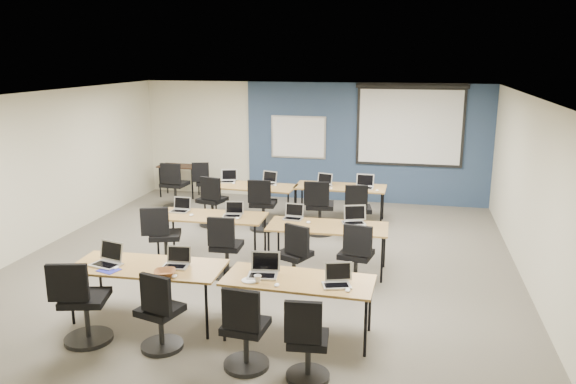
% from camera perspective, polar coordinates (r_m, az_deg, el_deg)
% --- Properties ---
extents(floor, '(8.00, 9.00, 0.02)m').
position_cam_1_polar(floor, '(9.09, -2.73, -7.52)').
color(floor, '#6B6354').
rests_on(floor, ground).
extents(ceiling, '(8.00, 9.00, 0.02)m').
position_cam_1_polar(ceiling, '(8.49, -2.94, 9.70)').
color(ceiling, white).
rests_on(ceiling, ground).
extents(wall_back, '(8.00, 0.04, 2.70)m').
position_cam_1_polar(wall_back, '(13.01, 2.42, 5.15)').
color(wall_back, beige).
rests_on(wall_back, ground).
extents(wall_front, '(8.00, 0.04, 2.70)m').
position_cam_1_polar(wall_front, '(4.73, -17.67, -11.30)').
color(wall_front, beige).
rests_on(wall_front, ground).
extents(wall_left, '(0.04, 9.00, 2.70)m').
position_cam_1_polar(wall_left, '(10.47, -24.46, 1.79)').
color(wall_left, beige).
rests_on(wall_left, ground).
extents(wall_right, '(0.04, 9.00, 2.70)m').
position_cam_1_polar(wall_right, '(8.58, 23.90, -0.58)').
color(wall_right, beige).
rests_on(wall_right, ground).
extents(blue_accent_panel, '(5.50, 0.04, 2.70)m').
position_cam_1_polar(blue_accent_panel, '(12.83, 7.92, 4.90)').
color(blue_accent_panel, '#3D5977').
rests_on(blue_accent_panel, wall_back).
extents(whiteboard, '(1.28, 0.03, 0.98)m').
position_cam_1_polar(whiteboard, '(12.98, 1.06, 5.58)').
color(whiteboard, silver).
rests_on(whiteboard, wall_back).
extents(projector_screen, '(2.40, 0.10, 1.82)m').
position_cam_1_polar(projector_screen, '(12.65, 12.30, 7.05)').
color(projector_screen, black).
rests_on(projector_screen, wall_back).
extents(training_table_front_left, '(1.90, 0.79, 0.73)m').
position_cam_1_polar(training_table_front_left, '(7.32, -14.02, -7.56)').
color(training_table_front_left, '#975C35').
rests_on(training_table_front_left, floor).
extents(training_table_front_right, '(1.77, 0.74, 0.73)m').
position_cam_1_polar(training_table_front_right, '(6.70, 1.05, -9.20)').
color(training_table_front_right, '#925937').
rests_on(training_table_front_right, floor).
extents(training_table_mid_left, '(1.78, 0.74, 0.73)m').
position_cam_1_polar(training_table_mid_left, '(9.33, -7.78, -2.64)').
color(training_table_mid_left, olive).
rests_on(training_table_mid_left, floor).
extents(training_table_mid_right, '(1.85, 0.77, 0.73)m').
position_cam_1_polar(training_table_mid_right, '(8.72, 4.05, -3.71)').
color(training_table_mid_right, brown).
rests_on(training_table_mid_right, floor).
extents(training_table_back_left, '(1.84, 0.77, 0.73)m').
position_cam_1_polar(training_table_back_left, '(11.37, -3.87, 0.45)').
color(training_table_back_left, '#A76C3D').
rests_on(training_table_back_left, floor).
extents(training_table_back_right, '(1.81, 0.75, 0.73)m').
position_cam_1_polar(training_table_back_right, '(11.32, 5.33, 0.36)').
color(training_table_back_right, '#A77C46').
rests_on(training_table_back_right, floor).
extents(laptop_0, '(0.36, 0.31, 0.27)m').
position_cam_1_polar(laptop_0, '(7.47, -17.84, -6.51)').
color(laptop_0, '#A7A7AA').
rests_on(laptop_0, training_table_front_left).
extents(mouse_0, '(0.06, 0.09, 0.03)m').
position_cam_1_polar(mouse_0, '(7.31, -17.06, -7.36)').
color(mouse_0, white).
rests_on(mouse_0, training_table_front_left).
extents(task_chair_0, '(0.57, 0.57, 1.04)m').
position_cam_1_polar(task_chair_0, '(7.07, -20.16, -11.06)').
color(task_chair_0, black).
rests_on(task_chair_0, floor).
extents(laptop_1, '(0.31, 0.26, 0.24)m').
position_cam_1_polar(laptop_1, '(7.19, -11.25, -6.94)').
color(laptop_1, '#A5A5AA').
rests_on(laptop_1, training_table_front_left).
extents(mouse_1, '(0.08, 0.11, 0.04)m').
position_cam_1_polar(mouse_1, '(6.87, -11.47, -8.37)').
color(mouse_1, white).
rests_on(mouse_1, training_table_front_left).
extents(task_chair_1, '(0.50, 0.49, 0.97)m').
position_cam_1_polar(task_chair_1, '(6.67, -12.90, -12.37)').
color(task_chair_1, black).
rests_on(task_chair_1, floor).
extents(laptop_2, '(0.35, 0.30, 0.27)m').
position_cam_1_polar(laptop_2, '(6.79, -2.49, -7.91)').
color(laptop_2, silver).
rests_on(laptop_2, training_table_front_right).
extents(mouse_2, '(0.08, 0.11, 0.03)m').
position_cam_1_polar(mouse_2, '(6.50, -1.15, -9.43)').
color(mouse_2, white).
rests_on(mouse_2, training_table_front_right).
extents(task_chair_2, '(0.50, 0.50, 0.98)m').
position_cam_1_polar(task_chair_2, '(6.17, -4.42, -14.27)').
color(task_chair_2, black).
rests_on(task_chair_2, floor).
extents(laptop_3, '(0.32, 0.27, 0.24)m').
position_cam_1_polar(laptop_3, '(6.54, 5.02, -8.87)').
color(laptop_3, '#B7B6C5').
rests_on(laptop_3, training_table_front_right).
extents(mouse_3, '(0.08, 0.10, 0.03)m').
position_cam_1_polar(mouse_3, '(6.40, 6.10, -9.89)').
color(mouse_3, white).
rests_on(mouse_3, training_table_front_right).
extents(task_chair_3, '(0.46, 0.46, 0.95)m').
position_cam_1_polar(task_chair_3, '(5.96, 1.91, -15.45)').
color(task_chair_3, black).
rests_on(task_chair_3, floor).
extents(laptop_4, '(0.30, 0.26, 0.23)m').
position_cam_1_polar(laptop_4, '(9.63, -10.86, -1.60)').
color(laptop_4, '#A9A8AD').
rests_on(laptop_4, training_table_mid_left).
extents(mouse_4, '(0.07, 0.11, 0.04)m').
position_cam_1_polar(mouse_4, '(9.34, -9.79, -2.32)').
color(mouse_4, white).
rests_on(mouse_4, training_table_mid_left).
extents(task_chair_4, '(0.55, 0.53, 1.01)m').
position_cam_1_polar(task_chair_4, '(9.14, -12.55, -4.95)').
color(task_chair_4, black).
rests_on(task_chair_4, floor).
extents(laptop_5, '(0.30, 0.26, 0.23)m').
position_cam_1_polar(laptop_5, '(9.22, -5.60, -2.10)').
color(laptop_5, silver).
rests_on(laptop_5, training_table_mid_left).
extents(mouse_5, '(0.08, 0.10, 0.03)m').
position_cam_1_polar(mouse_5, '(9.07, -5.17, -2.67)').
color(mouse_5, white).
rests_on(mouse_5, training_table_mid_left).
extents(task_chair_5, '(0.50, 0.50, 0.98)m').
position_cam_1_polar(task_chair_5, '(8.57, -6.37, -6.06)').
color(task_chair_5, black).
rests_on(task_chair_5, floor).
extents(laptop_6, '(0.30, 0.26, 0.23)m').
position_cam_1_polar(laptop_6, '(9.04, 0.56, -2.36)').
color(laptop_6, '#A9A9AF').
rests_on(laptop_6, training_table_mid_right).
extents(mouse_6, '(0.10, 0.12, 0.04)m').
position_cam_1_polar(mouse_6, '(8.82, 2.09, -3.09)').
color(mouse_6, white).
rests_on(mouse_6, training_table_mid_right).
extents(task_chair_6, '(0.52, 0.49, 0.97)m').
position_cam_1_polar(task_chair_6, '(8.19, 0.68, -6.96)').
color(task_chair_6, black).
rests_on(task_chair_6, floor).
extents(laptop_7, '(0.35, 0.30, 0.27)m').
position_cam_1_polar(laptop_7, '(8.87, 6.73, -2.73)').
color(laptop_7, '#A7A8B5').
rests_on(laptop_7, training_table_mid_right).
extents(mouse_7, '(0.07, 0.10, 0.04)m').
position_cam_1_polar(mouse_7, '(8.69, 7.71, -3.47)').
color(mouse_7, white).
rests_on(mouse_7, training_table_mid_right).
extents(task_chair_7, '(0.51, 0.51, 0.99)m').
position_cam_1_polar(task_chair_7, '(8.21, 6.93, -6.97)').
color(task_chair_7, black).
rests_on(task_chair_7, floor).
extents(laptop_8, '(0.33, 0.28, 0.25)m').
position_cam_1_polar(laptop_8, '(11.72, -6.11, 1.33)').
color(laptop_8, '#B8B8C4').
rests_on(laptop_8, training_table_back_left).
extents(mouse_8, '(0.08, 0.11, 0.03)m').
position_cam_1_polar(mouse_8, '(11.54, -5.53, 0.90)').
color(mouse_8, white).
rests_on(mouse_8, training_table_back_left).
extents(task_chair_8, '(0.54, 0.54, 1.02)m').
position_cam_1_polar(task_chair_8, '(11.14, -7.73, -1.33)').
color(task_chair_8, black).
rests_on(task_chair_8, floor).
extents(laptop_9, '(0.32, 0.28, 0.25)m').
position_cam_1_polar(laptop_9, '(11.49, -1.96, 1.15)').
color(laptop_9, '#B8B8B9').
rests_on(laptop_9, training_table_back_left).
extents(mouse_9, '(0.06, 0.09, 0.03)m').
position_cam_1_polar(mouse_9, '(11.30, -1.29, 0.69)').
color(mouse_9, white).
rests_on(mouse_9, training_table_back_left).
extents(task_chair_9, '(0.54, 0.54, 1.02)m').
position_cam_1_polar(task_chair_9, '(10.78, -2.62, -1.72)').
color(task_chair_9, black).
rests_on(task_chair_9, floor).
extents(laptop_10, '(0.31, 0.27, 0.24)m').
position_cam_1_polar(laptop_10, '(11.34, 3.71, 0.96)').
color(laptop_10, '#AAA9B3').
rests_on(laptop_10, training_table_back_right).
extents(mouse_10, '(0.07, 0.09, 0.03)m').
position_cam_1_polar(mouse_10, '(11.08, 4.40, 0.38)').
color(mouse_10, white).
rests_on(mouse_10, training_table_back_right).
extents(task_chair_10, '(0.58, 0.58, 1.05)m').
position_cam_1_polar(task_chair_10, '(10.54, 3.17, -2.01)').
color(task_chair_10, black).
rests_on(task_chair_10, floor).
extents(laptop_11, '(0.35, 0.30, 0.26)m').
position_cam_1_polar(laptop_11, '(11.22, 7.79, 0.74)').
color(laptop_11, silver).
rests_on(laptop_11, training_table_back_right).
extents(mouse_11, '(0.07, 0.10, 0.03)m').
position_cam_1_polar(mouse_11, '(11.01, 9.04, 0.16)').
color(mouse_11, white).
rests_on(mouse_11, training_table_back_right).
extents(task_chair_11, '(0.51, 0.51, 0.99)m').
position_cam_1_polar(task_chair_11, '(10.56, 7.12, -2.23)').
color(task_chair_11, black).
rests_on(task_chair_11, floor).
extents(blue_mousepad, '(0.29, 0.27, 0.01)m').
position_cam_1_polar(blue_mousepad, '(7.28, -17.74, -7.57)').
color(blue_mousepad, '#1F2397').
rests_on(blue_mousepad, training_table_front_left).
extents(snack_bowl, '(0.39, 0.39, 0.08)m').
position_cam_1_polar(snack_bowl, '(6.94, -12.41, -7.98)').
color(snack_bowl, brown).
rests_on(snack_bowl, training_table_front_left).
extents(snack_plate, '(0.21, 0.21, 0.01)m').
position_cam_1_polar(snack_plate, '(6.65, -3.90, -8.94)').
color(snack_plate, white).
rests_on(snack_plate, training_table_front_right).
extents(coffee_cup, '(0.10, 0.10, 0.07)m').
position_cam_1_polar(coffee_cup, '(6.58, -3.10, -8.81)').
color(coffee_cup, white).
rests_on(coffee_cup, snack_plate).
extents(utility_table, '(0.93, 0.52, 0.75)m').
position_cam_1_polar(utility_table, '(13.57, -11.03, 2.29)').
color(utility_table, black).
rests_on(utility_table, floor).
extents(spare_chair_a, '(0.47, 0.46, 0.95)m').
position_cam_1_polar(spare_chair_a, '(12.94, -8.46, 0.62)').
color(spare_chair_a, black).
rests_on(spare_chair_a, floor).
extents(spare_chair_b, '(0.57, 0.57, 1.04)m').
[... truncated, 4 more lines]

